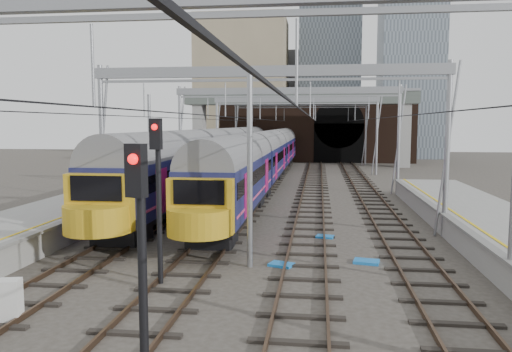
# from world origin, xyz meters

# --- Properties ---
(ground) EXTENTS (160.00, 160.00, 0.00)m
(ground) POSITION_xyz_m (0.00, 0.00, 0.00)
(ground) COLOR #38332D
(ground) RESTS_ON ground
(tracks) EXTENTS (14.40, 80.00, 0.22)m
(tracks) POSITION_xyz_m (0.00, 15.00, 0.02)
(tracks) COLOR #4C3828
(tracks) RESTS_ON ground
(overhead_line) EXTENTS (16.80, 80.00, 8.00)m
(overhead_line) POSITION_xyz_m (0.00, 21.49, 6.57)
(overhead_line) COLOR gray
(overhead_line) RESTS_ON ground
(retaining_wall) EXTENTS (28.00, 2.75, 9.00)m
(retaining_wall) POSITION_xyz_m (1.40, 51.93, 4.33)
(retaining_wall) COLOR black
(retaining_wall) RESTS_ON ground
(overbridge) EXTENTS (28.00, 3.00, 9.25)m
(overbridge) POSITION_xyz_m (0.00, 46.00, 7.27)
(overbridge) COLOR gray
(overbridge) RESTS_ON ground
(city_skyline) EXTENTS (37.50, 27.50, 60.00)m
(city_skyline) POSITION_xyz_m (2.73, 70.48, 17.09)
(city_skyline) COLOR tan
(city_skyline) RESTS_ON ground
(train_main) EXTENTS (2.63, 60.87, 4.58)m
(train_main) POSITION_xyz_m (-2.00, 32.98, 2.39)
(train_main) COLOR black
(train_main) RESTS_ON ground
(train_second) EXTENTS (2.77, 64.10, 4.78)m
(train_second) POSITION_xyz_m (-6.00, 34.55, 2.47)
(train_second) COLOR black
(train_second) RESTS_ON ground
(signal_near_left) EXTENTS (0.40, 0.48, 5.33)m
(signal_near_left) POSITION_xyz_m (-2.63, -0.27, 3.32)
(signal_near_left) COLOR black
(signal_near_left) RESTS_ON ground
(signal_near_centre) EXTENTS (0.38, 0.47, 4.85)m
(signal_near_centre) POSITION_xyz_m (-0.53, -7.57, 3.06)
(signal_near_centre) COLOR black
(signal_near_centre) RESTS_ON ground
(relay_cabinet) EXTENTS (0.64, 0.57, 1.11)m
(relay_cabinet) POSITION_xyz_m (-5.57, -3.74, 0.56)
(relay_cabinet) COLOR silver
(relay_cabinet) RESTS_ON ground
(equip_cover_a) EXTENTS (0.88, 0.70, 0.09)m
(equip_cover_a) POSITION_xyz_m (2.76, 7.03, 0.05)
(equip_cover_a) COLOR blue
(equip_cover_a) RESTS_ON ground
(equip_cover_b) EXTENTS (1.00, 0.85, 0.10)m
(equip_cover_b) POSITION_xyz_m (1.12, 2.25, 0.05)
(equip_cover_b) COLOR blue
(equip_cover_b) RESTS_ON ground
(equip_cover_c) EXTENTS (1.03, 0.81, 0.11)m
(equip_cover_c) POSITION_xyz_m (4.24, 3.02, 0.05)
(equip_cover_c) COLOR blue
(equip_cover_c) RESTS_ON ground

